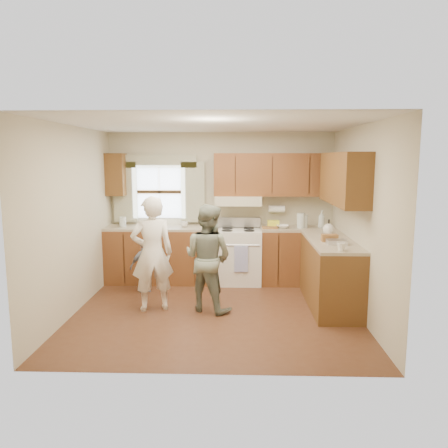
{
  "coord_description": "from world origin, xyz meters",
  "views": [
    {
      "loc": [
        0.3,
        -5.7,
        2.08
      ],
      "look_at": [
        0.1,
        0.4,
        1.15
      ],
      "focal_mm": 35.0,
      "sensor_mm": 36.0,
      "label": 1
    }
  ],
  "objects_px": {
    "woman_right": "(208,258)",
    "child": "(145,266)",
    "woman_left": "(152,254)",
    "stove": "(238,255)"
  },
  "relations": [
    {
      "from": "stove",
      "to": "woman_right",
      "type": "height_order",
      "value": "woman_right"
    },
    {
      "from": "stove",
      "to": "child",
      "type": "height_order",
      "value": "stove"
    },
    {
      "from": "child",
      "to": "woman_right",
      "type": "bearing_deg",
      "value": 112.0
    },
    {
      "from": "woman_right",
      "to": "child",
      "type": "height_order",
      "value": "woman_right"
    },
    {
      "from": "woman_right",
      "to": "child",
      "type": "xyz_separation_m",
      "value": [
        -1.03,
        0.77,
        -0.32
      ]
    },
    {
      "from": "stove",
      "to": "woman_right",
      "type": "distance_m",
      "value": 1.44
    },
    {
      "from": "woman_left",
      "to": "woman_right",
      "type": "distance_m",
      "value": 0.76
    },
    {
      "from": "stove",
      "to": "woman_left",
      "type": "bearing_deg",
      "value": -130.28
    },
    {
      "from": "stove",
      "to": "woman_right",
      "type": "relative_size",
      "value": 0.73
    },
    {
      "from": "woman_left",
      "to": "woman_right",
      "type": "height_order",
      "value": "woman_left"
    }
  ]
}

